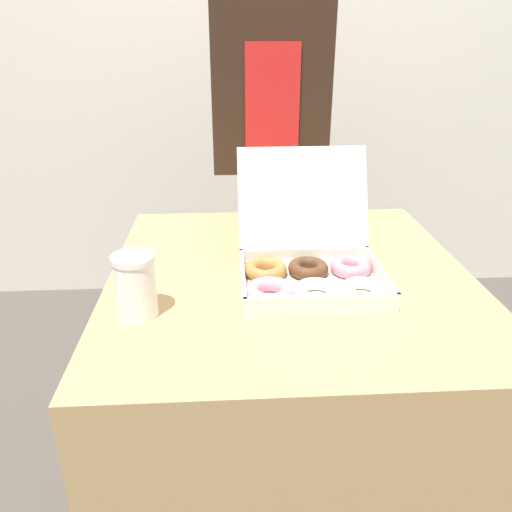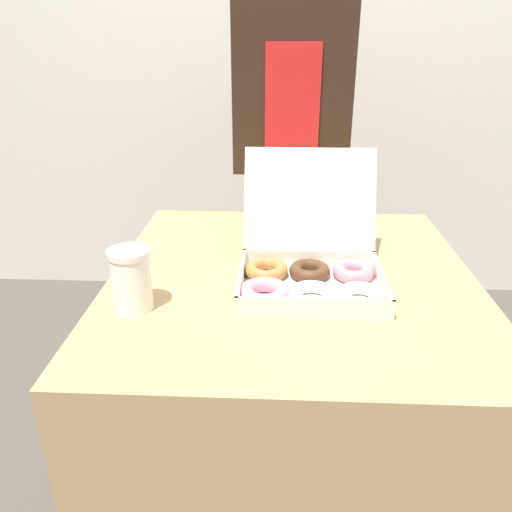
% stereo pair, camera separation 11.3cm
% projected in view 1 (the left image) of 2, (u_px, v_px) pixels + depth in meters
% --- Properties ---
extents(ground_plane, '(14.00, 14.00, 0.00)m').
position_uv_depth(ground_plane, '(283.00, 495.00, 1.50)').
color(ground_plane, '#4C4742').
extents(wall_back, '(10.00, 0.05, 2.60)m').
position_uv_depth(wall_back, '(255.00, 27.00, 2.26)').
color(wall_back, silver).
rests_on(wall_back, ground_plane).
extents(table, '(0.86, 0.90, 0.75)m').
position_uv_depth(table, '(286.00, 396.00, 1.35)').
color(table, tan).
rests_on(table, ground_plane).
extents(donut_box, '(0.34, 0.37, 0.27)m').
position_uv_depth(donut_box, '(309.00, 267.00, 1.13)').
color(donut_box, white).
rests_on(donut_box, table).
extents(coffee_cup, '(0.09, 0.09, 0.13)m').
position_uv_depth(coffee_cup, '(136.00, 286.00, 0.99)').
color(coffee_cup, white).
rests_on(coffee_cup, table).
extents(person_customer, '(0.37, 0.24, 1.66)m').
position_uv_depth(person_customer, '(270.00, 139.00, 1.67)').
color(person_customer, '#4C4742').
rests_on(person_customer, ground_plane).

